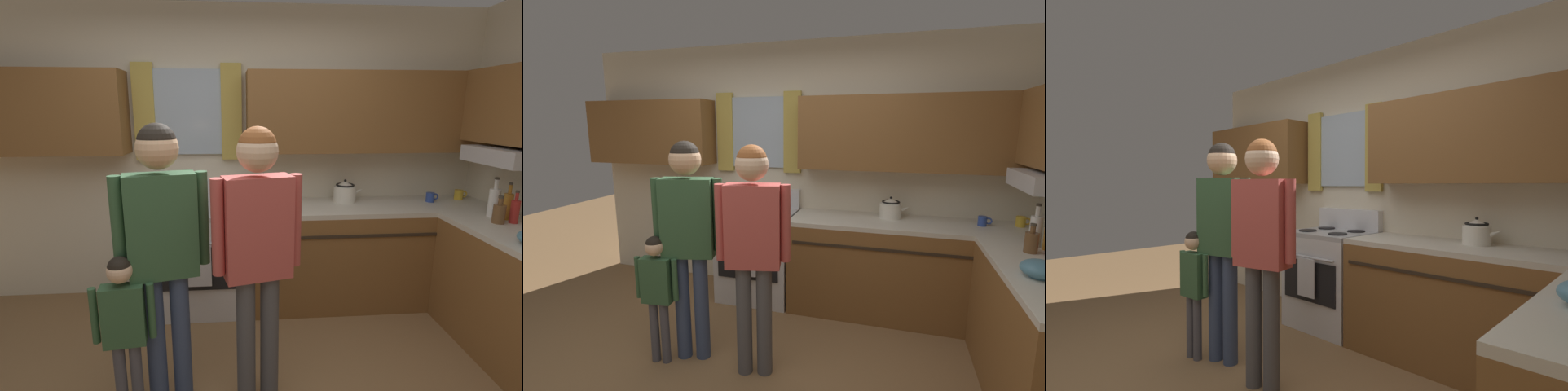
% 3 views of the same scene
% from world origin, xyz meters
% --- Properties ---
extents(back_wall_unit, '(4.60, 0.42, 2.60)m').
position_xyz_m(back_wall_unit, '(0.04, 1.82, 1.46)').
color(back_wall_unit, beige).
rests_on(back_wall_unit, ground).
extents(kitchen_counter_run, '(2.18, 1.97, 0.90)m').
position_xyz_m(kitchen_counter_run, '(1.51, 1.16, 0.45)').
color(kitchen_counter_run, brown).
rests_on(kitchen_counter_run, ground).
extents(stove_oven, '(0.73, 0.67, 1.10)m').
position_xyz_m(stove_oven, '(-0.26, 1.54, 0.47)').
color(stove_oven, silver).
rests_on(stove_oven, ground).
extents(stovetop_kettle, '(0.27, 0.20, 0.21)m').
position_xyz_m(stovetop_kettle, '(1.03, 1.66, 1.00)').
color(stovetop_kettle, silver).
rests_on(stovetop_kettle, kitchen_counter_run).
extents(adult_holding_child, '(0.50, 0.24, 1.66)m').
position_xyz_m(adult_holding_child, '(-0.38, 0.40, 1.04)').
color(adult_holding_child, '#38476B').
rests_on(adult_holding_child, ground).
extents(adult_in_plaid, '(0.50, 0.24, 1.64)m').
position_xyz_m(adult_in_plaid, '(0.14, 0.36, 1.03)').
color(adult_in_plaid, '#4C4C51').
rests_on(adult_in_plaid, ground).
extents(small_child, '(0.33, 0.13, 0.98)m').
position_xyz_m(small_child, '(-0.58, 0.28, 0.62)').
color(small_child, '#4C4C56').
rests_on(small_child, ground).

